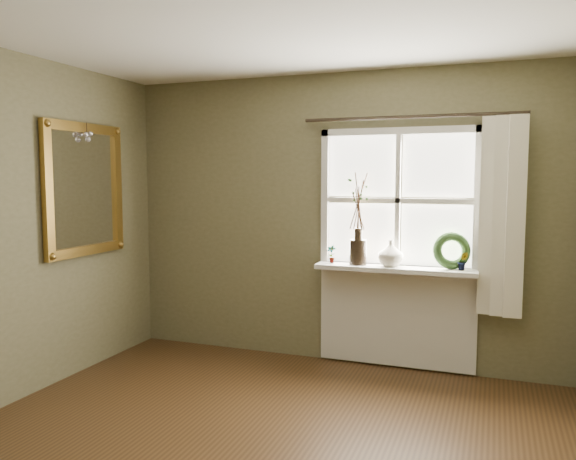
# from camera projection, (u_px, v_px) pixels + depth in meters

# --- Properties ---
(wall_back) EXTENTS (4.00, 0.10, 2.60)m
(wall_back) POSITION_uv_depth(u_px,v_px,m) (338.00, 219.00, 5.10)
(wall_back) COLOR brown
(wall_back) RESTS_ON ground
(window_frame) EXTENTS (1.36, 0.06, 1.24)m
(window_frame) POSITION_uv_depth(u_px,v_px,m) (398.00, 200.00, 4.83)
(window_frame) COLOR silver
(window_frame) RESTS_ON wall_back
(window_sill) EXTENTS (1.36, 0.26, 0.04)m
(window_sill) POSITION_uv_depth(u_px,v_px,m) (395.00, 269.00, 4.78)
(window_sill) COLOR silver
(window_sill) RESTS_ON wall_back
(window_apron) EXTENTS (1.36, 0.04, 0.88)m
(window_apron) POSITION_uv_depth(u_px,v_px,m) (396.00, 316.00, 4.92)
(window_apron) COLOR silver
(window_apron) RESTS_ON ground
(dark_jug) EXTENTS (0.17, 0.17, 0.22)m
(dark_jug) POSITION_uv_depth(u_px,v_px,m) (358.00, 252.00, 4.88)
(dark_jug) COLOR black
(dark_jug) RESTS_ON window_sill
(cream_vase) EXTENTS (0.24, 0.24, 0.22)m
(cream_vase) POSITION_uv_depth(u_px,v_px,m) (391.00, 253.00, 4.78)
(cream_vase) COLOR beige
(cream_vase) RESTS_ON window_sill
(wreath) EXTENTS (0.34, 0.23, 0.32)m
(wreath) POSITION_uv_depth(u_px,v_px,m) (452.00, 255.00, 4.64)
(wreath) COLOR #25411D
(wreath) RESTS_ON window_sill
(potted_plant_left) EXTENTS (0.09, 0.07, 0.16)m
(potted_plant_left) POSITION_uv_depth(u_px,v_px,m) (331.00, 254.00, 4.96)
(potted_plant_left) COLOR #25411D
(potted_plant_left) RESTS_ON window_sill
(potted_plant_right) EXTENTS (0.09, 0.08, 0.15)m
(potted_plant_right) POSITION_uv_depth(u_px,v_px,m) (463.00, 261.00, 4.58)
(potted_plant_right) COLOR #25411D
(potted_plant_right) RESTS_ON window_sill
(curtain) EXTENTS (0.36, 0.12, 1.59)m
(curtain) POSITION_uv_depth(u_px,v_px,m) (502.00, 217.00, 4.45)
(curtain) COLOR beige
(curtain) RESTS_ON wall_back
(curtain_rod) EXTENTS (1.84, 0.03, 0.03)m
(curtain_rod) POSITION_uv_depth(u_px,v_px,m) (410.00, 117.00, 4.67)
(curtain_rod) COLOR black
(curtain_rod) RESTS_ON wall_back
(gilt_mirror) EXTENTS (0.10, 0.94, 1.13)m
(gilt_mirror) POSITION_uv_depth(u_px,v_px,m) (85.00, 189.00, 4.79)
(gilt_mirror) COLOR white
(gilt_mirror) RESTS_ON wall_left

